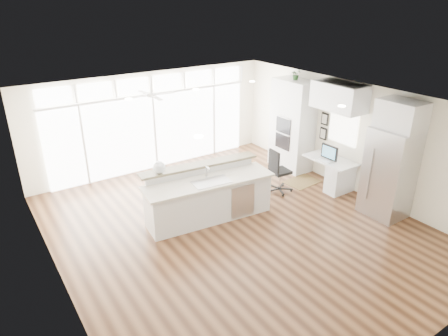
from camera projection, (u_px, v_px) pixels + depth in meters
floor at (236, 228)px, 8.51m from camera, size 7.00×8.00×0.02m
ceiling at (238, 104)px, 7.42m from camera, size 7.00×8.00×0.02m
wall_back at (153, 121)px, 11.00m from camera, size 7.00×0.04×2.70m
wall_front at (425, 279)px, 4.92m from camera, size 7.00×0.04×2.70m
wall_left at (53, 221)px, 6.18m from camera, size 0.04×8.00×2.70m
wall_right at (353, 138)px, 9.75m from camera, size 0.04×8.00×2.70m
glass_wall at (154, 132)px, 11.08m from camera, size 5.80×0.06×2.08m
transom_row at (151, 84)px, 10.55m from camera, size 5.90×0.06×0.40m
desk_window at (343, 127)px, 9.88m from camera, size 0.04×0.85×0.85m
ceiling_fan at (151, 91)px, 9.38m from camera, size 1.16×1.16×0.32m
recessed_lights at (232, 102)px, 7.58m from camera, size 3.40×3.00×0.02m
oven_cabinet at (292, 125)px, 10.99m from camera, size 0.64×1.20×2.50m
desk_nook at (329, 173)px, 10.18m from camera, size 0.72×1.30×0.76m
upper_cabinets at (339, 97)px, 9.41m from camera, size 0.64×1.30×0.64m
refrigerator at (389, 173)px, 8.67m from camera, size 0.76×0.90×2.00m
fridge_cabinet at (401, 115)px, 8.18m from camera, size 0.64×0.90×0.60m
framed_photos at (324, 126)px, 10.41m from camera, size 0.06×0.22×0.80m
kitchen_island at (209, 195)px, 8.65m from camera, size 2.96×1.37×1.14m
rug at (302, 182)px, 10.57m from camera, size 0.94×0.71×0.01m
office_chair at (280, 171)px, 9.85m from camera, size 0.63×0.59×1.12m
fishbowl at (159, 167)px, 8.29m from camera, size 0.32×0.32×0.27m
monitor at (329, 152)px, 9.91m from camera, size 0.09×0.49×0.41m
keyboard at (324, 161)px, 9.90m from camera, size 0.18×0.37×0.02m
potted_plant at (296, 76)px, 10.45m from camera, size 0.27×0.30×0.22m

